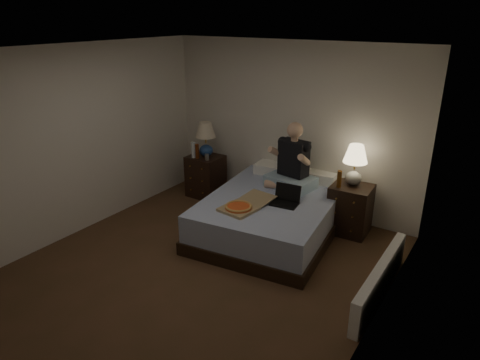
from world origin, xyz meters
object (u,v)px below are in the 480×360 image
Objects in this scene: lamp_right at (355,165)px; beer_bottle_right at (339,179)px; beer_bottle_left at (197,151)px; person at (292,156)px; lamp_left at (206,139)px; pizza_box at (239,207)px; soda_can at (207,157)px; nightstand_right at (350,209)px; bed at (272,215)px; laptop at (285,196)px; radiator at (380,280)px; nightstand_left at (206,176)px; water_bottle at (193,150)px.

lamp_right is 2.43× the size of beer_bottle_right.
person is at bearing 2.16° from beer_bottle_left.
lamp_left is at bearing -177.44° from lamp_right.
soda_can is at bearing 148.39° from pizza_box.
pizza_box is at bearing -34.35° from beer_bottle_left.
person reaches higher than nightstand_right.
beer_bottle_right is (0.74, 0.47, 0.53)m from bed.
person reaches higher than soda_can.
lamp_right is (0.87, 0.65, 0.70)m from bed.
lamp_right is at bearing 23.01° from person.
nightstand_right is 1.02m from laptop.
radiator is (1.82, -0.02, -0.37)m from pizza_box.
radiator is at bearing -24.21° from person.
lamp_right reaches higher than pizza_box.
nightstand_left is (-1.54, 0.53, 0.07)m from bed.
beer_bottle_left reaches higher than nightstand_right.
beer_bottle_right is at bearing 43.98° from laptop.
person is (-0.83, -0.21, 0.04)m from lamp_right.
beer_bottle_left is 0.30× the size of pizza_box.
nightstand_right is 0.50m from beer_bottle_right.
lamp_left is at bearing 130.99° from soda_can.
laptop is at bearing 161.05° from radiator.
beer_bottle_right reaches higher than beer_bottle_left.
lamp_left is (-2.42, -0.05, 0.62)m from nightstand_right.
beer_bottle_right is (2.28, -0.08, -0.16)m from lamp_left.
nightstand_right is 2.33m from soda_can.
water_bottle is (-0.12, -0.15, 0.47)m from nightstand_left.
person is 0.71m from laptop.
beer_bottle_right is (2.29, -0.06, 0.46)m from nightstand_left.
person reaches higher than beer_bottle_right.
water_bottle is at bearing 163.26° from radiator.
bed is 2.80× the size of pizza_box.
soda_can is (0.14, -0.14, 0.39)m from nightstand_left.
laptop reaches higher than nightstand_right.
radiator is at bearing -60.02° from nightstand_right.
water_bottle reaches higher than radiator.
lamp_right is at bearing 6.20° from beer_bottle_left.
water_bottle is 1.09× the size of beer_bottle_right.
person is 1.15m from pizza_box.
soda_can is 3.28m from radiator.
beer_bottle_left is 1.77m from pizza_box.
lamp_left is 2.24× the size of water_bottle.
nightstand_left is 0.89× the size of pizza_box.
person is (-0.70, -0.02, 0.20)m from beer_bottle_right.
pizza_box is 0.47× the size of radiator.
beer_bottle_left is (-2.48, -0.21, 0.45)m from nightstand_right.
lamp_right is 0.85m from person.
laptop is at bearing -15.79° from beer_bottle_left.
nightstand_right is 2.01× the size of laptop.
beer_bottle_right is at bearing -123.90° from lamp_right.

